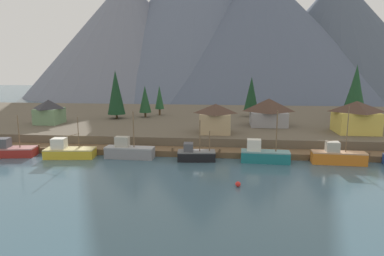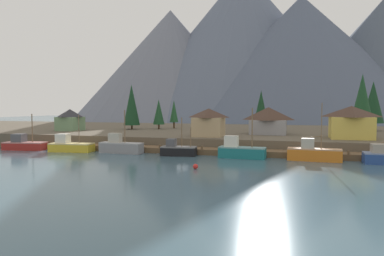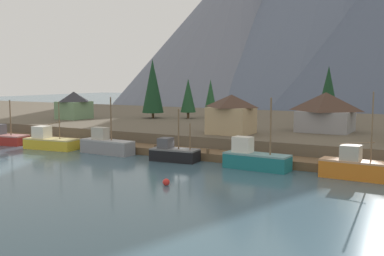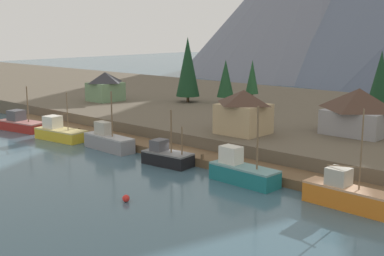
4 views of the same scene
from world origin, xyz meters
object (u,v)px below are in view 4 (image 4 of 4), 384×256
at_px(fishing_boat_teal, 242,172).
at_px(house_tan, 243,111).
at_px(house_green, 105,86).
at_px(channel_buoy, 126,198).
at_px(house_grey, 358,111).
at_px(conifer_near_left, 380,80).
at_px(fishing_boat_red, 21,124).
at_px(fishing_boat_yellow, 60,132).
at_px(conifer_mid_left, 226,78).
at_px(fishing_boat_grey, 108,141).
at_px(fishing_boat_black, 167,157).
at_px(conifer_back_right, 188,67).
at_px(conifer_back_left, 252,77).
at_px(fishing_boat_orange, 347,195).

height_order(fishing_boat_teal, house_tan, fishing_boat_teal).
bearing_deg(house_green, channel_buoy, -36.51).
distance_m(house_grey, conifer_near_left, 14.07).
relative_size(fishing_boat_red, fishing_boat_teal, 1.02).
distance_m(fishing_boat_yellow, conifer_mid_left, 32.33).
bearing_deg(conifer_mid_left, house_green, -147.51).
xyz_separation_m(fishing_boat_grey, fishing_boat_black, (11.26, -0.29, -0.19)).
height_order(house_tan, house_green, house_tan).
bearing_deg(fishing_boat_yellow, conifer_back_right, 85.18).
xyz_separation_m(house_grey, conifer_mid_left, (-29.66, 9.91, 1.55)).
bearing_deg(channel_buoy, fishing_boat_grey, 145.45).
bearing_deg(fishing_boat_red, house_tan, 9.81).
distance_m(fishing_boat_yellow, house_green, 23.63).
xyz_separation_m(fishing_boat_grey, house_green, (-23.56, 18.37, 4.05)).
height_order(house_tan, conifer_near_left, conifer_near_left).
height_order(fishing_boat_red, channel_buoy, fishing_boat_red).
bearing_deg(fishing_boat_grey, fishing_boat_yellow, -173.60).
distance_m(fishing_boat_yellow, fishing_boat_grey, 10.29).
xyz_separation_m(fishing_boat_black, conifer_back_left, (-12.83, 34.95, 6.20)).
bearing_deg(fishing_boat_grey, channel_buoy, -32.10).
bearing_deg(conifer_back_left, conifer_mid_left, -125.13).
distance_m(fishing_boat_red, fishing_boat_grey, 20.77).
bearing_deg(channel_buoy, conifer_back_left, 112.47).
xyz_separation_m(house_grey, conifer_near_left, (-2.88, 13.48, 2.83)).
height_order(house_tan, conifer_mid_left, conifer_mid_left).
relative_size(house_tan, conifer_mid_left, 0.77).
xyz_separation_m(fishing_boat_red, fishing_boat_teal, (43.00, 0.72, 0.17)).
xyz_separation_m(fishing_boat_orange, house_grey, (-8.60, 20.59, 4.30)).
xyz_separation_m(fishing_boat_grey, channel_buoy, (17.85, -12.29, -0.86)).
height_order(house_tan, conifer_back_right, conifer_back_right).
bearing_deg(house_tan, house_green, 168.89).
relative_size(fishing_boat_orange, conifer_back_left, 1.17).
bearing_deg(conifer_back_right, fishing_boat_teal, -39.84).
bearing_deg(house_green, fishing_boat_black, -28.19).
xyz_separation_m(fishing_boat_black, channel_buoy, (6.58, -11.99, -0.67)).
distance_m(conifer_back_right, channel_buoy, 50.03).
relative_size(conifer_near_left, conifer_back_right, 0.86).
height_order(fishing_boat_yellow, channel_buoy, fishing_boat_yellow).
relative_size(house_tan, conifer_back_right, 0.52).
height_order(fishing_boat_red, house_green, house_green).
xyz_separation_m(fishing_boat_yellow, house_grey, (35.46, 21.33, 4.45)).
bearing_deg(house_tan, fishing_boat_red, -161.22).
bearing_deg(house_grey, conifer_near_left, 102.05).
relative_size(conifer_near_left, conifer_back_left, 1.31).
xyz_separation_m(fishing_boat_yellow, house_green, (-13.30, 19.08, 4.17)).
bearing_deg(house_tan, conifer_back_right, 146.43).
relative_size(house_grey, channel_buoy, 11.54).
relative_size(fishing_boat_grey, house_green, 1.41).
bearing_deg(conifer_back_right, house_tan, -33.57).
bearing_deg(conifer_near_left, house_grey, -77.95).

